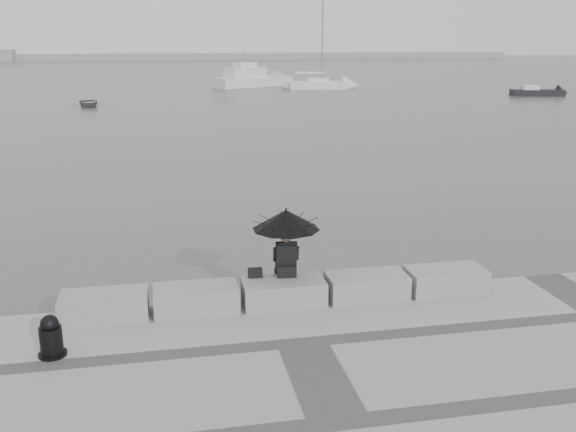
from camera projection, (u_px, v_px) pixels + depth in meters
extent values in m
plane|color=#414345|center=(280.00, 318.00, 13.19)|extent=(360.00, 360.00, 0.00)
cube|color=slate|center=(104.00, 306.00, 11.92)|extent=(1.60, 0.80, 0.50)
cube|color=slate|center=(196.00, 299.00, 12.24)|extent=(1.60, 0.80, 0.50)
cube|color=slate|center=(284.00, 292.00, 12.56)|extent=(1.60, 0.80, 0.50)
cube|color=slate|center=(367.00, 286.00, 12.88)|extent=(1.60, 0.80, 0.50)
cube|color=slate|center=(446.00, 280.00, 13.19)|extent=(1.60, 0.80, 0.50)
sphere|color=#726056|center=(286.00, 238.00, 12.57)|extent=(0.21, 0.21, 0.21)
cylinder|color=black|center=(286.00, 234.00, 12.55)|extent=(0.02, 0.02, 1.00)
cone|color=black|center=(286.00, 219.00, 12.46)|extent=(1.34, 1.34, 0.39)
sphere|color=black|center=(286.00, 209.00, 12.41)|extent=(0.04, 0.04, 0.04)
cube|color=black|center=(255.00, 273.00, 12.65)|extent=(0.28, 0.16, 0.18)
cylinder|color=black|center=(53.00, 354.00, 10.58)|extent=(0.46, 0.46, 0.06)
cylinder|color=black|center=(51.00, 342.00, 10.52)|extent=(0.37, 0.37, 0.52)
sphere|color=black|center=(49.00, 324.00, 10.43)|extent=(0.30, 0.30, 0.30)
cube|color=gray|center=(166.00, 57.00, 159.39)|extent=(180.00, 6.00, 1.60)
cube|color=silver|center=(318.00, 86.00, 71.19)|extent=(6.68, 3.10, 0.90)
cube|color=silver|center=(318.00, 80.00, 71.03)|extent=(2.42, 1.84, 0.50)
cylinder|color=gray|center=(319.00, 25.00, 69.45)|extent=(0.16, 0.16, 12.00)
cylinder|color=gray|center=(318.00, 74.00, 70.85)|extent=(3.62, 0.50, 0.10)
cube|color=silver|center=(252.00, 82.00, 74.45)|extent=(9.53, 6.94, 1.20)
cube|color=silver|center=(252.00, 73.00, 74.15)|extent=(5.15, 4.17, 1.20)
cube|color=silver|center=(252.00, 65.00, 73.91)|extent=(2.81, 2.52, 0.60)
cylinder|color=gray|center=(251.00, 55.00, 73.61)|extent=(0.08, 0.08, 1.60)
cube|color=black|center=(537.00, 93.00, 62.92)|extent=(5.22, 2.64, 0.70)
cube|color=silver|center=(538.00, 88.00, 62.78)|extent=(1.72, 1.50, 0.50)
imported|color=gray|center=(88.00, 103.00, 53.25)|extent=(3.71, 2.23, 0.59)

